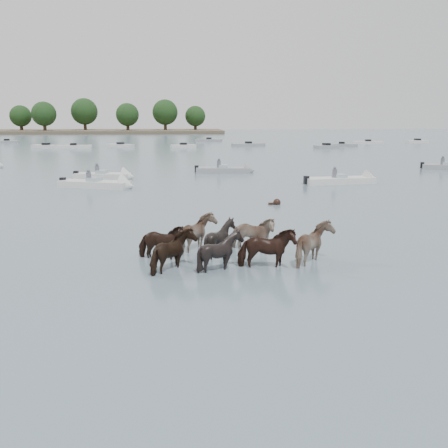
{
  "coord_description": "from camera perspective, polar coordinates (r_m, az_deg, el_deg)",
  "views": [
    {
      "loc": [
        -1.05,
        -14.67,
        4.95
      ],
      "look_at": [
        0.23,
        3.01,
        1.1
      ],
      "focal_mm": 39.35,
      "sensor_mm": 36.0,
      "label": 1
    }
  ],
  "objects": [
    {
      "name": "pony_herd",
      "position": [
        17.28,
        0.59,
        -2.44
      ],
      "size": [
        7.2,
        4.29,
        1.64
      ],
      "color": "black",
      "rests_on": "ground"
    },
    {
      "name": "motorboat_c",
      "position": [
        45.27,
        0.88,
        6.27
      ],
      "size": [
        5.58,
        2.09,
        1.92
      ],
      "rotation": [
        0.0,
        0.0,
        -0.09
      ],
      "color": "gray",
      "rests_on": "ground"
    },
    {
      "name": "distant_flotilla",
      "position": [
        89.03,
        -3.84,
        9.22
      ],
      "size": [
        108.36,
        27.42,
        0.93
      ],
      "color": "silver",
      "rests_on": "ground"
    },
    {
      "name": "motorboat_a",
      "position": [
        41.54,
        -12.98,
        5.42
      ],
      "size": [
        5.12,
        2.24,
        1.92
      ],
      "rotation": [
        0.0,
        0.0,
        -0.14
      ],
      "color": "silver",
      "rests_on": "ground"
    },
    {
      "name": "motorboat_d",
      "position": [
        39.03,
        14.32,
        4.93
      ],
      "size": [
        6.08,
        2.36,
        1.92
      ],
      "rotation": [
        0.0,
        0.0,
        0.13
      ],
      "color": "silver",
      "rests_on": "ground"
    },
    {
      "name": "ground",
      "position": [
        15.52,
        -0.04,
        -6.35
      ],
      "size": [
        400.0,
        400.0,
        0.0
      ],
      "primitive_type": "plane",
      "color": "slate",
      "rests_on": "ground"
    },
    {
      "name": "motorboat_b",
      "position": [
        36.42,
        -13.71,
        4.46
      ],
      "size": [
        5.81,
        3.24,
        1.92
      ],
      "rotation": [
        0.0,
        0.0,
        -0.31
      ],
      "color": "silver",
      "rests_on": "ground"
    },
    {
      "name": "swimming_pony",
      "position": [
        28.72,
        6.07,
        2.47
      ],
      "size": [
        0.72,
        0.44,
        0.44
      ],
      "color": "black",
      "rests_on": "ground"
    }
  ]
}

